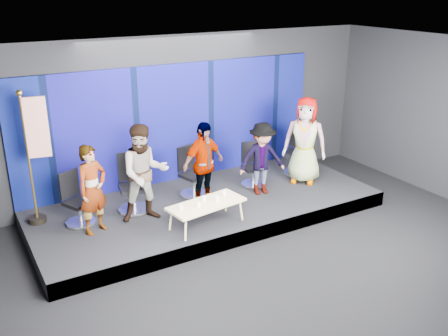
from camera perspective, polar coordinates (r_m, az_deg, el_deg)
The scene contains 21 objects.
ground at distance 8.54m, azimuth 6.15°, elevation -11.59°, with size 10.00×10.00×0.00m, color black.
room_walls at distance 7.54m, azimuth 6.84°, elevation 4.25°, with size 10.02×8.02×3.51m.
riser at distance 10.33m, azimuth -1.98°, elevation -4.54°, with size 7.00×3.00×0.30m, color black.
backdrop at distance 11.06m, azimuth -5.64°, elevation 5.08°, with size 7.00×0.08×2.60m, color #06124D.
chair_a at distance 9.60m, azimuth -16.39°, elevation -4.31°, with size 0.75×0.75×1.00m.
panelist_a at distance 9.03m, azimuth -14.79°, elevation -2.39°, with size 0.59×0.39×1.63m, color black.
chair_b at distance 9.89m, azimuth -10.37°, elevation -2.74°, with size 0.75×0.75×1.14m.
panelist_b at distance 9.27m, azimuth -9.08°, elevation -0.59°, with size 0.90×0.70×1.85m, color black.
chair_c at distance 10.45m, azimuth -3.68°, elevation -1.32°, with size 0.72×0.72×1.05m.
panelist_c at distance 9.85m, azimuth -2.37°, elevation 0.48°, with size 1.00×0.42×1.70m, color black.
chair_d at distance 10.99m, azimuth 3.27°, elevation -0.36°, with size 0.63×0.63×0.95m.
panelist_d at distance 10.40m, azimuth 4.36°, elevation 1.07°, with size 1.00×0.57×1.55m, color black.
chair_e at distance 11.74m, azimuth 8.47°, elevation 1.22°, with size 0.95×0.95×1.19m.
panelist_e at distance 11.09m, azimuth 9.22°, elevation 3.14°, with size 0.94×0.61×1.92m, color black.
coffee_table at distance 9.13m, azimuth -2.03°, elevation -4.22°, with size 1.51×0.81×0.44m.
mug_a at distance 8.89m, azimuth -4.95°, elevation -4.42°, with size 0.07×0.07×0.09m, color silver.
mug_b at distance 8.96m, azimuth -2.95°, elevation -4.17°, with size 0.07×0.07×0.09m, color silver.
mug_c at distance 9.20m, azimuth -2.31°, elevation -3.47°, with size 0.07×0.07×0.09m, color silver.
mug_d at distance 9.17m, azimuth -0.79°, elevation -3.51°, with size 0.08×0.08×0.10m, color silver.
mug_e at distance 9.42m, azimuth 0.02°, elevation -2.82°, with size 0.08×0.08×0.10m, color silver.
flag_stand at distance 9.53m, azimuth -20.73°, elevation 1.45°, with size 0.57×0.33×2.51m.
Camera 1 is at (-4.38, -5.78, 4.52)m, focal length 40.00 mm.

